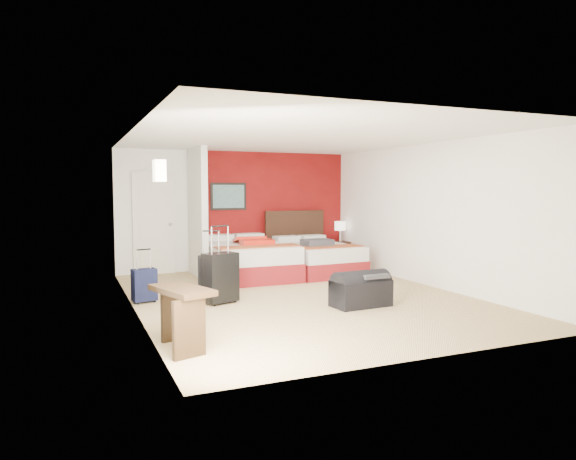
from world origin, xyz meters
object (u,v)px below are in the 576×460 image
bed_left (247,260)px  desk (182,318)px  suitcase_charcoal (211,277)px  suitcase_navy (144,287)px  suitcase_black (220,279)px  duffel_bag (361,292)px  nightstand (340,253)px  red_suitcase_open (253,241)px  table_lamp (340,231)px  bed_right (315,259)px

bed_left → desk: desk is taller
suitcase_charcoal → suitcase_navy: bearing=-161.1°
suitcase_black → bed_left: bearing=43.4°
suitcase_charcoal → duffel_bag: 2.40m
suitcase_black → suitcase_charcoal: bearing=70.5°
suitcase_navy → desk: 2.50m
duffel_bag → nightstand: bearing=61.2°
red_suitcase_open → nightstand: 2.55m
table_lamp → nightstand: bearing=0.0°
bed_left → suitcase_charcoal: bed_left is taller
red_suitcase_open → duffel_bag: (0.61, -2.98, -0.49)m
desk → table_lamp: bearing=29.0°
suitcase_black → suitcase_navy: bearing=136.0°
suitcase_charcoal → red_suitcase_open: bearing=64.2°
bed_right → duffel_bag: 3.09m
suitcase_charcoal → table_lamp: bearing=46.8°
nightstand → suitcase_navy: bearing=-149.5°
suitcase_black → suitcase_charcoal: size_ratio=1.19×
bed_right → table_lamp: 1.39m
red_suitcase_open → table_lamp: table_lamp is taller
bed_left → suitcase_black: (-1.11, -2.09, 0.04)m
suitcase_navy → duffel_bag: bearing=-38.2°
red_suitcase_open → suitcase_charcoal: red_suitcase_open is taller
suitcase_black → suitcase_charcoal: (0.01, 0.57, -0.06)m
bed_left → nightstand: 2.57m
bed_left → suitcase_charcoal: size_ratio=3.55×
bed_right → suitcase_navy: (-3.58, -1.52, -0.05)m
suitcase_navy → duffel_bag: (2.86, -1.48, -0.03)m
red_suitcase_open → suitcase_navy: (-2.25, -1.50, -0.46)m
nightstand → desk: 6.63m
nightstand → bed_left: bearing=-159.6°
suitcase_black → desk: suitcase_black is taller
nightstand → desk: desk is taller
suitcase_navy → desk: desk is taller
duffel_bag → desk: desk is taller
bed_right → nightstand: bed_right is taller
bed_right → desk: 5.34m
suitcase_charcoal → suitcase_navy: suitcase_charcoal is taller
table_lamp → desk: 6.65m
bed_left → suitcase_black: bearing=-118.1°
nightstand → suitcase_navy: 5.17m
suitcase_black → duffel_bag: (1.82, -0.99, -0.15)m
table_lamp → suitcase_charcoal: table_lamp is taller
suitcase_charcoal → suitcase_navy: 1.05m
bed_left → suitcase_navy: bed_left is taller
red_suitcase_open → duffel_bag: size_ratio=1.00×
bed_left → duffel_bag: bed_left is taller
nightstand → suitcase_charcoal: (-3.56, -2.26, 0.04)m
bed_left → table_lamp: 2.61m
nightstand → suitcase_navy: size_ratio=1.10×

